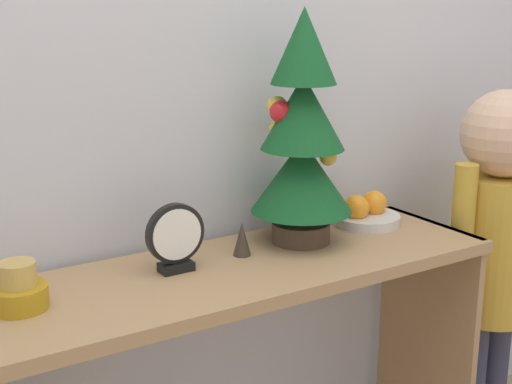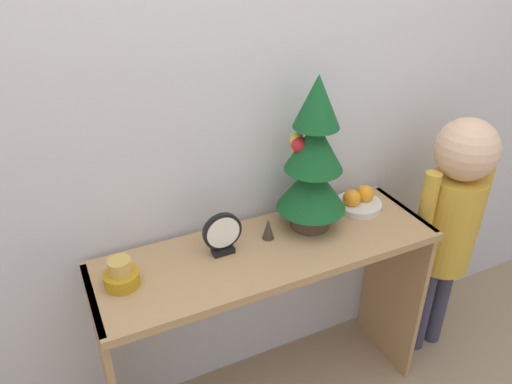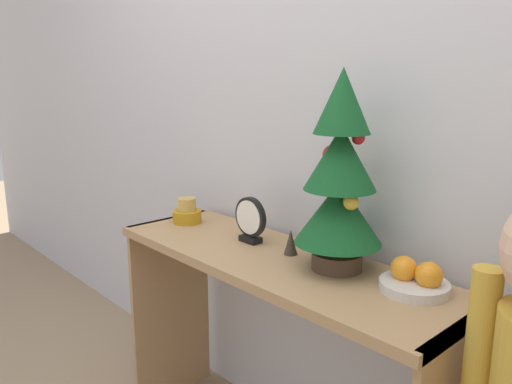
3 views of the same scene
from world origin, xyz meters
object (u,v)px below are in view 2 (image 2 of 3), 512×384
Objects in this scene: mini_tree at (314,160)px; fruit_bowl at (358,201)px; singing_bowl at (121,275)px; desk_clock at (222,234)px; child_figure at (452,211)px; figurine at (268,229)px.

mini_tree is 0.33m from fruit_bowl.
singing_bowl reaches higher than fruit_bowl.
fruit_bowl is 0.58m from desk_clock.
singing_bowl is 0.71× the size of desk_clock.
desk_clock is 0.14× the size of child_figure.
figurine is at bearing -177.15° from mini_tree.
mini_tree is 0.28m from figurine.
mini_tree is 0.40m from desk_clock.
desk_clock reaches higher than fruit_bowl.
desk_clock is at bearing 174.95° from child_figure.
singing_bowl is 0.34m from desk_clock.
singing_bowl is at bearing -177.08° from desk_clock.
fruit_bowl is 0.40m from child_figure.
fruit_bowl is at bearing 160.63° from child_figure.
mini_tree is at bearing 3.32° from desk_clock.
mini_tree is 5.15× the size of singing_bowl.
singing_bowl is at bearing -176.78° from figurine.
mini_tree is at bearing 170.17° from child_figure.
figurine is (0.51, 0.03, 0.00)m from singing_bowl.
fruit_bowl is at bearing 4.83° from figurine.
mini_tree is 0.72m from singing_bowl.
singing_bowl is 1.29m from child_figure.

